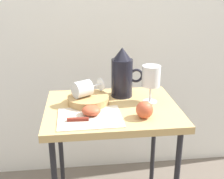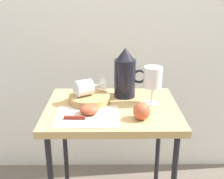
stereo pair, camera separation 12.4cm
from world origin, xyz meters
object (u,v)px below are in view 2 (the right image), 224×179
object	(u,v)px
table	(112,120)
apple_half_left	(90,110)
wine_glass_upright	(153,79)
knife	(83,118)
apple_whole	(142,111)
apple_half_right	(88,109)
wine_glass_tipped_near	(85,88)
basket_tray	(89,99)
pitcher	(125,77)

from	to	relation	value
table	apple_half_left	world-z (taller)	apple_half_left
wine_glass_upright	knife	xyz separation A→B (m)	(-0.29, -0.16, -0.11)
apple_whole	apple_half_right	bearing A→B (deg)	168.42
wine_glass_upright	apple_half_right	world-z (taller)	wine_glass_upright
wine_glass_upright	apple_half_right	xyz separation A→B (m)	(-0.28, -0.11, -0.09)
wine_glass_upright	wine_glass_tipped_near	xyz separation A→B (m)	(-0.30, 0.02, -0.04)
apple_half_right	apple_whole	size ratio (longest dim) A/B	1.00
wine_glass_tipped_near	knife	size ratio (longest dim) A/B	0.70
basket_tray	pitcher	world-z (taller)	pitcher
wine_glass_tipped_near	apple_whole	world-z (taller)	wine_glass_tipped_near
pitcher	apple_half_left	world-z (taller)	pitcher
apple_half_right	pitcher	bearing A→B (deg)	51.97
apple_whole	knife	size ratio (longest dim) A/B	0.32
table	apple_whole	world-z (taller)	apple_whole
apple_half_left	apple_whole	bearing A→B (deg)	-11.68
apple_half_right	apple_whole	distance (m)	0.22
table	apple_half_left	size ratio (longest dim) A/B	9.67
wine_glass_upright	basket_tray	bearing A→B (deg)	176.98
basket_tray	wine_glass_tipped_near	bearing A→B (deg)	174.59
pitcher	wine_glass_tipped_near	distance (m)	0.20
apple_whole	wine_glass_upright	bearing A→B (deg)	68.50
apple_whole	knife	xyz separation A→B (m)	(-0.23, -0.01, -0.03)
apple_half_left	apple_half_right	xyz separation A→B (m)	(-0.01, 0.00, 0.00)
apple_half_right	wine_glass_tipped_near	bearing A→B (deg)	100.45
table	pitcher	xyz separation A→B (m)	(0.06, 0.12, 0.16)
table	wine_glass_tipped_near	xyz separation A→B (m)	(-0.12, 0.05, 0.14)
basket_tray	knife	distance (m)	0.18
wine_glass_tipped_near	apple_half_left	size ratio (longest dim) A/B	2.21
apple_half_left	apple_whole	xyz separation A→B (m)	(0.21, -0.04, 0.01)
wine_glass_tipped_near	basket_tray	bearing A→B (deg)	-5.41
knife	pitcher	bearing A→B (deg)	55.33
table	knife	xyz separation A→B (m)	(-0.12, -0.13, 0.08)
apple_half_left	pitcher	bearing A→B (deg)	53.42
table	basket_tray	xyz separation A→B (m)	(-0.10, 0.05, 0.09)
apple_half_right	table	bearing A→B (deg)	39.81
basket_tray	apple_whole	size ratio (longest dim) A/B	2.64
wine_glass_upright	wine_glass_tipped_near	world-z (taller)	wine_glass_upright
pitcher	knife	xyz separation A→B (m)	(-0.18, -0.26, -0.09)
wine_glass_tipped_near	knife	bearing A→B (deg)	-87.64
apple_whole	knife	world-z (taller)	apple_whole
pitcher	table	bearing A→B (deg)	-116.82
basket_tray	apple_whole	xyz separation A→B (m)	(0.22, -0.17, 0.02)
pitcher	apple_whole	distance (m)	0.26
wine_glass_tipped_near	apple_half_right	bearing A→B (deg)	-79.55
apple_half_right	wine_glass_upright	bearing A→B (deg)	22.25
apple_half_left	apple_whole	size ratio (longest dim) A/B	1.00
table	apple_whole	size ratio (longest dim) A/B	9.67
table	wine_glass_tipped_near	bearing A→B (deg)	158.67
knife	wine_glass_tipped_near	bearing A→B (deg)	92.36
wine_glass_tipped_near	knife	distance (m)	0.19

